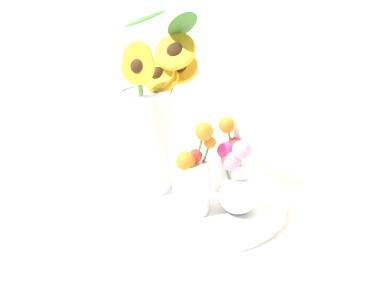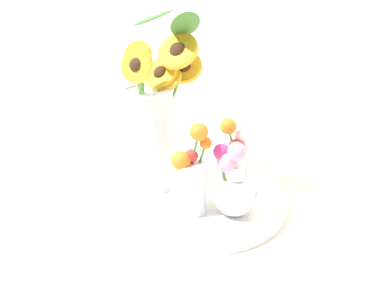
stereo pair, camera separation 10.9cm
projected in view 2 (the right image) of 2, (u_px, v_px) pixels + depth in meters
ground_plane at (171, 206)px, 1.15m from camera, size 6.00×6.00×0.00m
serving_tray at (192, 201)px, 1.14m from camera, size 0.40×0.40×0.02m
mason_jar_sunflowers at (151, 123)px, 1.13m from camera, size 0.23×0.21×0.39m
vase_small_center at (189, 179)px, 1.05m from camera, size 0.08×0.08×0.19m
vase_bulb_right at (233, 186)px, 1.04m from camera, size 0.08×0.08×0.16m
vase_small_back at (239, 164)px, 1.13m from camera, size 0.08×0.08×0.17m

